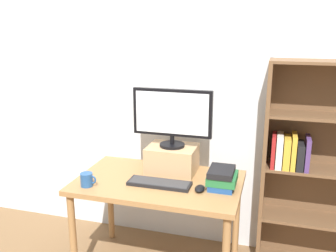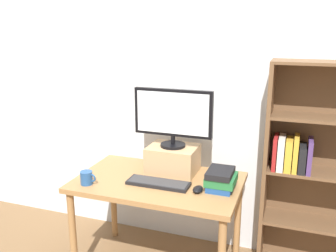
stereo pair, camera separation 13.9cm
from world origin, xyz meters
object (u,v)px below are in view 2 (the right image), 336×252
at_px(keyboard, 158,183).
at_px(bookshelf_unit, 324,171).
at_px(computer_mouse, 198,189).
at_px(riser_box, 173,159).
at_px(desk, 158,191).
at_px(coffee_mug, 87,178).
at_px(book_stack, 221,179).
at_px(computer_monitor, 173,116).

bearing_deg(keyboard, bookshelf_unit, 23.14).
bearing_deg(computer_mouse, riser_box, 134.18).
distance_m(desk, coffee_mug, 0.51).
relative_size(computer_mouse, coffee_mug, 0.91).
bearing_deg(desk, bookshelf_unit, 19.07).
distance_m(computer_mouse, coffee_mug, 0.76).
xyz_separation_m(riser_box, book_stack, (0.40, -0.17, -0.03)).
height_order(computer_monitor, coffee_mug, computer_monitor).
xyz_separation_m(computer_monitor, keyboard, (-0.02, -0.25, -0.42)).
bearing_deg(riser_box, book_stack, -23.68).
xyz_separation_m(bookshelf_unit, coffee_mug, (-1.53, -0.61, -0.03)).
relative_size(bookshelf_unit, book_stack, 6.38).
height_order(computer_mouse, book_stack, book_stack).
distance_m(bookshelf_unit, riser_box, 1.07).
height_order(bookshelf_unit, keyboard, bookshelf_unit).
bearing_deg(riser_box, computer_monitor, -90.00).
bearing_deg(book_stack, computer_mouse, -142.52).
bearing_deg(coffee_mug, riser_box, 40.19).
bearing_deg(computer_mouse, keyboard, 176.50).
bearing_deg(computer_monitor, desk, -105.06).
relative_size(riser_box, coffee_mug, 3.11).
distance_m(computer_mouse, book_stack, 0.17).
relative_size(computer_mouse, book_stack, 0.43).
height_order(desk, coffee_mug, coffee_mug).
height_order(keyboard, book_stack, book_stack).
distance_m(riser_box, computer_monitor, 0.33).
height_order(book_stack, coffee_mug, book_stack).
bearing_deg(computer_mouse, desk, 163.36).
bearing_deg(bookshelf_unit, coffee_mug, -158.37).
distance_m(keyboard, computer_mouse, 0.28).
bearing_deg(keyboard, computer_mouse, -3.50).
bearing_deg(computer_mouse, book_stack, 37.48).
height_order(keyboard, coffee_mug, coffee_mug).
relative_size(riser_box, keyboard, 0.82).
height_order(bookshelf_unit, computer_mouse, bookshelf_unit).
xyz_separation_m(computer_monitor, computer_mouse, (0.27, -0.27, -0.41)).
bearing_deg(bookshelf_unit, desk, -160.93).
height_order(riser_box, computer_monitor, computer_monitor).
xyz_separation_m(bookshelf_unit, computer_monitor, (-1.05, -0.20, 0.36)).
bearing_deg(riser_box, desk, -104.94).
bearing_deg(computer_monitor, computer_mouse, -45.66).
xyz_separation_m(bookshelf_unit, keyboard, (-1.07, -0.46, -0.06)).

